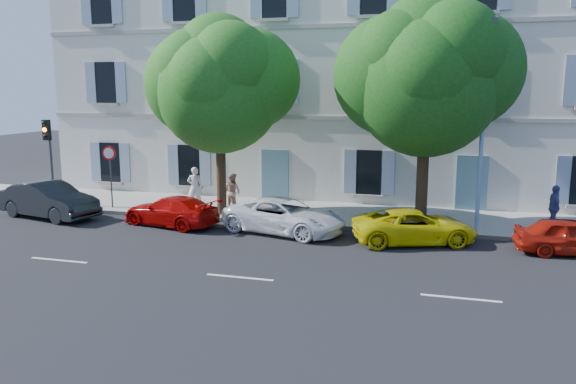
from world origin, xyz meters
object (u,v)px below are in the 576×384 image
(car_red_coupe, at_px, (171,211))
(traffic_light, at_px, (48,144))
(street_lamp, at_px, (483,115))
(car_yellow_supercar, at_px, (414,226))
(car_white_coupe, at_px, (284,216))
(car_dark_sedan, at_px, (49,200))
(tree_left, at_px, (219,91))
(car_red_hatchback, at_px, (572,236))
(road_sign, at_px, (110,163))
(pedestrian_b, at_px, (232,192))
(tree_right, at_px, (426,84))
(pedestrian_a, at_px, (195,187))
(pedestrian_c, at_px, (554,207))

(car_red_coupe, xyz_separation_m, traffic_light, (-6.65, 1.53, 2.32))
(street_lamp, bearing_deg, car_yellow_supercar, -142.85)
(car_white_coupe, bearing_deg, car_dark_sedan, 105.27)
(tree_left, distance_m, street_lamp, 10.12)
(tree_left, relative_size, traffic_light, 2.06)
(car_red_hatchback, bearing_deg, road_sign, 78.63)
(car_dark_sedan, height_order, car_yellow_supercar, car_dark_sedan)
(traffic_light, xyz_separation_m, pedestrian_b, (8.23, 1.05, -1.94))
(tree_right, relative_size, road_sign, 3.04)
(street_lamp, xyz_separation_m, pedestrian_a, (-11.68, 1.15, -3.33))
(road_sign, height_order, street_lamp, street_lamp)
(car_yellow_supercar, relative_size, pedestrian_a, 2.36)
(car_white_coupe, height_order, pedestrian_a, pedestrian_a)
(road_sign, bearing_deg, traffic_light, -175.99)
(car_red_coupe, relative_size, car_red_hatchback, 1.14)
(car_dark_sedan, xyz_separation_m, car_white_coupe, (10.10, 0.23, -0.11))
(street_lamp, xyz_separation_m, pedestrian_b, (-9.87, 0.99, -3.41))
(tree_left, bearing_deg, car_dark_sedan, -163.67)
(tree_left, xyz_separation_m, pedestrian_a, (-1.60, 0.85, -4.14))
(car_red_coupe, height_order, tree_left, tree_left)
(pedestrian_a, xyz_separation_m, pedestrian_c, (14.42, -0.02, -0.07))
(car_dark_sedan, height_order, road_sign, road_sign)
(car_red_hatchback, height_order, street_lamp, street_lamp)
(car_white_coupe, relative_size, tree_right, 0.56)
(road_sign, height_order, pedestrian_b, road_sign)
(car_dark_sedan, relative_size, car_red_hatchback, 1.30)
(car_white_coupe, relative_size, car_yellow_supercar, 1.08)
(car_dark_sedan, bearing_deg, car_yellow_supercar, -76.60)
(street_lamp, bearing_deg, car_white_coupe, -167.84)
(car_dark_sedan, height_order, pedestrian_a, pedestrian_a)
(car_dark_sedan, relative_size, car_white_coupe, 0.99)
(pedestrian_a, bearing_deg, car_red_coupe, 78.78)
(car_red_coupe, relative_size, car_white_coupe, 0.87)
(tree_right, height_order, road_sign, tree_right)
(car_yellow_supercar, height_order, pedestrian_a, pedestrian_a)
(road_sign, relative_size, street_lamp, 0.36)
(car_white_coupe, xyz_separation_m, car_yellow_supercar, (4.72, -0.14, -0.05))
(car_red_hatchback, distance_m, traffic_light, 21.12)
(pedestrian_b, bearing_deg, tree_left, 93.23)
(car_dark_sedan, height_order, tree_left, tree_left)
(tree_right, bearing_deg, tree_left, -179.56)
(car_dark_sedan, relative_size, pedestrian_b, 2.78)
(car_red_coupe, relative_size, tree_right, 0.48)
(car_dark_sedan, bearing_deg, pedestrian_c, -68.75)
(road_sign, xyz_separation_m, pedestrian_a, (3.52, 1.00, -1.06))
(car_yellow_supercar, xyz_separation_m, street_lamp, (2.14, 1.62, 3.79))
(car_red_hatchback, bearing_deg, pedestrian_a, 73.40)
(car_red_hatchback, height_order, road_sign, road_sign)
(car_red_coupe, xyz_separation_m, pedestrian_b, (1.58, 2.57, 0.39))
(car_white_coupe, bearing_deg, car_red_coupe, 105.25)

